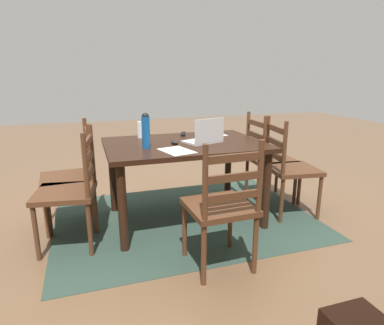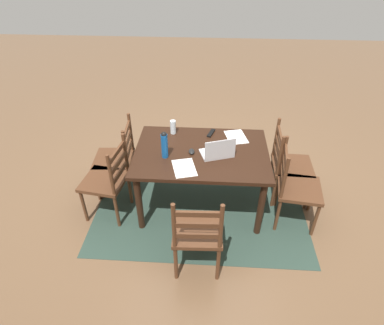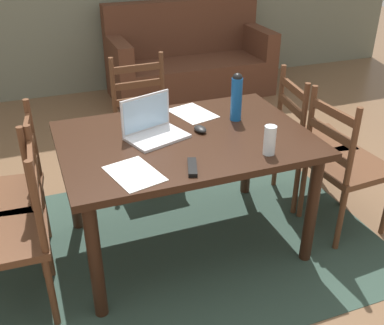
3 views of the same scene
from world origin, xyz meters
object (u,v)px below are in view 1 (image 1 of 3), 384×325
chair_right_far (71,191)px  tv_remote (183,134)px  chair_far_head (222,207)px  dining_table (185,153)px  computer_mouse (175,142)px  drinking_glass (140,130)px  chair_left_far (289,169)px  laptop (205,137)px  water_bottle (146,130)px  chair_left_near (268,159)px  chair_right_near (72,176)px

chair_right_far → tv_remote: (-1.09, -0.56, 0.29)m
chair_far_head → dining_table: bearing=-89.9°
chair_right_far → computer_mouse: bearing=-169.2°
dining_table → computer_mouse: computer_mouse is taller
dining_table → chair_right_far: (0.99, 0.20, -0.19)m
chair_far_head → drinking_glass: chair_far_head is taller
chair_left_far → tv_remote: size_ratio=5.59×
laptop → water_bottle: size_ratio=1.27×
chair_left_near → drinking_glass: (1.33, -0.15, 0.36)m
dining_table → chair_far_head: 0.88m
computer_mouse → chair_left_near: bearing=-175.8°
drinking_glass → computer_mouse: (-0.23, 0.38, -0.06)m
chair_left_near → chair_right_far: size_ratio=1.00×
chair_left_near → chair_right_near: (1.98, -0.00, 0.00)m
chair_far_head → chair_right_near: bearing=-46.8°
chair_far_head → tv_remote: (-0.09, -1.22, 0.29)m
chair_far_head → water_bottle: (0.37, -0.74, 0.43)m
chair_right_far → water_bottle: size_ratio=3.23×
laptop → water_bottle: bearing=4.5°
drinking_glass → computer_mouse: drinking_glass is taller
dining_table → chair_left_near: chair_left_near is taller
drinking_glass → tv_remote: drinking_glass is taller
chair_right_far → computer_mouse: 0.95m
dining_table → laptop: size_ratio=3.76×
tv_remote → laptop: bearing=-61.6°
laptop → water_bottle: water_bottle is taller
water_bottle → chair_right_far: bearing=7.6°
chair_far_head → chair_right_far: size_ratio=1.00×
dining_table → chair_right_far: size_ratio=1.48×
chair_left_near → chair_left_far: 0.39m
chair_right_far → tv_remote: bearing=-152.6°
chair_far_head → drinking_glass: bearing=-74.3°
chair_far_head → chair_left_far: (-0.99, -0.67, 0.00)m
water_bottle → chair_far_head: bearing=116.6°
drinking_glass → dining_table: bearing=133.9°
chair_left_near → chair_left_far: bearing=90.0°
chair_right_near → chair_right_far: 0.40m
chair_right_near → chair_left_far: bearing=168.9°
chair_right_near → chair_right_far: size_ratio=1.00×
dining_table → chair_left_near: (-0.99, -0.20, -0.19)m
chair_right_far → laptop: 1.22m
chair_right_far → drinking_glass: chair_right_far is taller
chair_right_near → drinking_glass: chair_right_near is taller
chair_left_near → chair_far_head: bearing=46.9°
dining_table → drinking_glass: size_ratio=8.89×
chair_left_far → laptop: size_ratio=2.54×
chair_left_far → drinking_glass: size_ratio=6.01×
chair_far_head → computer_mouse: size_ratio=9.50×
chair_far_head → laptop: laptop is taller
chair_left_near → dining_table: bearing=11.2°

